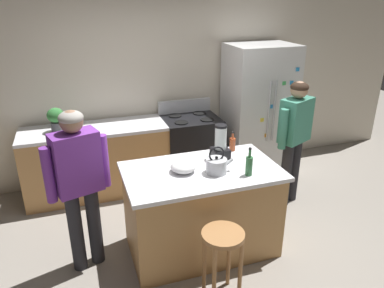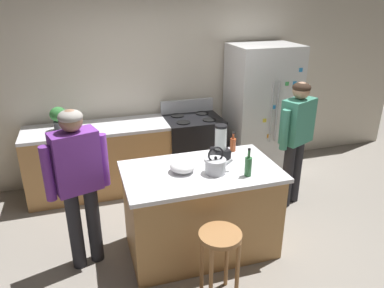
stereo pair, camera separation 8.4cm
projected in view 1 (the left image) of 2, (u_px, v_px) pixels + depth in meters
name	position (u px, v px, depth m)	size (l,w,h in m)	color
ground_plane	(201.00, 247.00, 3.90)	(14.00, 14.00, 0.00)	gray
back_wall	(154.00, 82.00, 5.09)	(8.00, 0.10, 2.70)	beige
kitchen_island	(201.00, 210.00, 3.72)	(1.51, 0.88, 0.91)	#B7844C
back_counter_run	(104.00, 160.00, 4.84)	(2.00, 0.64, 0.91)	#B7844C
refrigerator	(258.00, 110.00, 5.27)	(0.90, 0.73, 1.85)	silver
stove_range	(191.00, 148.00, 5.17)	(0.76, 0.65, 1.09)	black
person_by_island_left	(79.00, 177.00, 3.30)	(0.59, 0.33, 1.59)	#26262B
person_by_sink_right	(294.00, 132.00, 4.39)	(0.57, 0.36, 1.57)	#26262B
bar_stool	(223.00, 248.00, 3.07)	(0.36, 0.36, 0.67)	#9E6B3D
potted_plant	(56.00, 118.00, 4.45)	(0.20, 0.20, 0.30)	#4C4C51
blender_appliance	(220.00, 144.00, 3.75)	(0.17, 0.17, 0.36)	black
bottle_olive_oil	(249.00, 165.00, 3.41)	(0.07, 0.07, 0.28)	#2D6638
bottle_cooking_sauce	(232.00, 144.00, 3.95)	(0.06, 0.06, 0.22)	#B24C26
mixing_bowl	(183.00, 167.00, 3.49)	(0.24, 0.24, 0.11)	white
tea_kettle	(217.00, 165.00, 3.46)	(0.28, 0.20, 0.27)	#B7BABF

